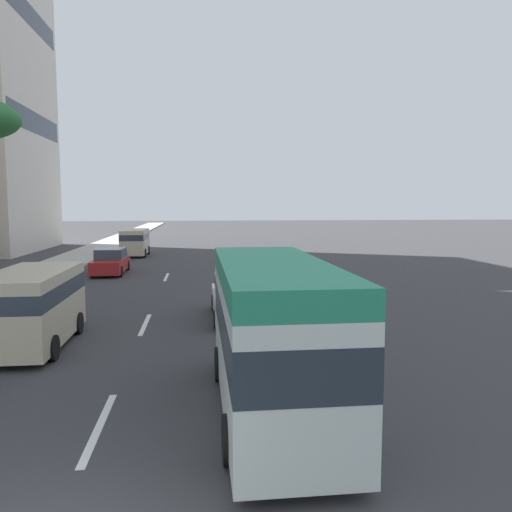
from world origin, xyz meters
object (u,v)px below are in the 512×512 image
(car_lead, at_px, (237,298))
(van_third, at_px, (135,241))
(minibus_second, at_px, (273,331))
(van_fourth, at_px, (31,304))
(car_fifth, at_px, (111,262))

(car_lead, relative_size, van_third, 0.96)
(minibus_second, bearing_deg, van_third, 11.84)
(van_fourth, bearing_deg, car_fifth, -178.32)
(car_lead, xyz_separation_m, van_fourth, (-3.07, 6.45, 0.56))
(car_lead, bearing_deg, van_fourth, 115.50)
(van_fourth, bearing_deg, car_lead, 115.50)
(car_lead, xyz_separation_m, car_fifth, (13.27, 6.93, -0.02))
(minibus_second, height_order, car_fifth, minibus_second)
(van_third, relative_size, van_fourth, 0.99)
(van_fourth, bearing_deg, minibus_second, 49.75)
(minibus_second, xyz_separation_m, van_fourth, (5.53, 6.53, -0.39))
(van_third, xyz_separation_m, car_fifth, (-10.84, 0.15, -0.53))
(minibus_second, distance_m, car_fifth, 22.99)
(van_fourth, distance_m, car_fifth, 16.36)
(minibus_second, relative_size, van_fourth, 1.40)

